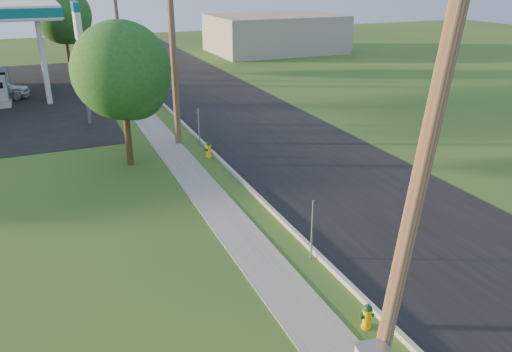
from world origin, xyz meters
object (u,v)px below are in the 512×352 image
(utility_pole_far, at_px, (117,20))
(price_pylon, at_px, (78,29))
(fuel_pump_se, at_px, (3,82))
(tree_lot, at_px, (64,18))
(utility_pole_near, at_px, (420,179))
(hydrant_near, at_px, (367,316))
(hydrant_mid, at_px, (209,149))
(utility_pole_mid, at_px, (173,46))
(fuel_pump_ne, at_px, (1,93))
(tree_verge, at_px, (124,75))
(hydrant_far, at_px, (157,100))

(utility_pole_far, relative_size, price_pylon, 1.39)
(fuel_pump_se, distance_m, tree_lot, 9.08)
(utility_pole_near, relative_size, hydrant_near, 13.42)
(hydrant_mid, bearing_deg, utility_pole_mid, 106.25)
(utility_pole_far, relative_size, hydrant_mid, 11.90)
(hydrant_mid, bearing_deg, tree_lot, 99.76)
(fuel_pump_ne, height_order, tree_verge, tree_verge)
(fuel_pump_se, bearing_deg, hydrant_near, -74.11)
(hydrant_mid, bearing_deg, hydrant_far, 90.37)
(tree_lot, distance_m, hydrant_mid, 26.69)
(utility_pole_far, height_order, hydrant_far, utility_pole_far)
(fuel_pump_ne, bearing_deg, utility_pole_near, -73.98)
(fuel_pump_ne, xyz_separation_m, fuel_pump_se, (0.00, 4.00, 0.00))
(hydrant_far, bearing_deg, utility_pole_far, 94.16)
(price_pylon, relative_size, hydrant_far, 8.22)
(utility_pole_near, height_order, tree_lot, utility_pole_near)
(utility_pole_near, relative_size, price_pylon, 1.38)
(tree_verge, distance_m, hydrant_far, 11.69)
(tree_verge, xyz_separation_m, hydrant_mid, (3.56, -0.37, -3.79))
(price_pylon, bearing_deg, hydrant_near, -78.41)
(utility_pole_far, bearing_deg, tree_lot, 124.97)
(hydrant_near, relative_size, hydrant_far, 0.85)
(price_pylon, relative_size, tree_verge, 1.05)
(hydrant_near, bearing_deg, utility_pole_near, -107.16)
(fuel_pump_ne, height_order, hydrant_near, fuel_pump_ne)
(utility_pole_near, bearing_deg, hydrant_mid, 87.07)
(fuel_pump_se, bearing_deg, tree_verge, -72.41)
(tree_lot, relative_size, hydrant_near, 10.37)
(utility_pole_mid, relative_size, hydrant_mid, 12.27)
(utility_pole_mid, xyz_separation_m, tree_lot, (-3.68, 23.26, -0.24))
(utility_pole_near, relative_size, tree_lot, 1.29)
(fuel_pump_ne, bearing_deg, price_pylon, -56.31)
(hydrant_far, bearing_deg, utility_pole_near, -91.56)
(fuel_pump_se, bearing_deg, utility_pole_mid, -62.37)
(fuel_pump_se, height_order, tree_verge, tree_verge)
(utility_pole_near, distance_m, fuel_pump_ne, 32.51)
(tree_verge, bearing_deg, utility_pole_near, -79.96)
(price_pylon, height_order, tree_verge, price_pylon)
(utility_pole_mid, bearing_deg, hydrant_far, 85.02)
(hydrant_near, bearing_deg, tree_lot, 96.12)
(utility_pole_near, distance_m, hydrant_mid, 15.95)
(utility_pole_near, distance_m, hydrant_near, 4.84)
(hydrant_near, bearing_deg, utility_pole_far, 90.93)
(tree_lot, bearing_deg, tree_verge, -87.97)
(hydrant_near, height_order, hydrant_mid, hydrant_mid)
(hydrant_near, bearing_deg, tree_verge, 103.47)
(utility_pole_far, relative_size, tree_verge, 1.46)
(hydrant_mid, xyz_separation_m, hydrant_far, (-0.07, 10.87, 0.02))
(utility_pole_far, bearing_deg, hydrant_near, -89.07)
(utility_pole_mid, bearing_deg, tree_verge, -140.18)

